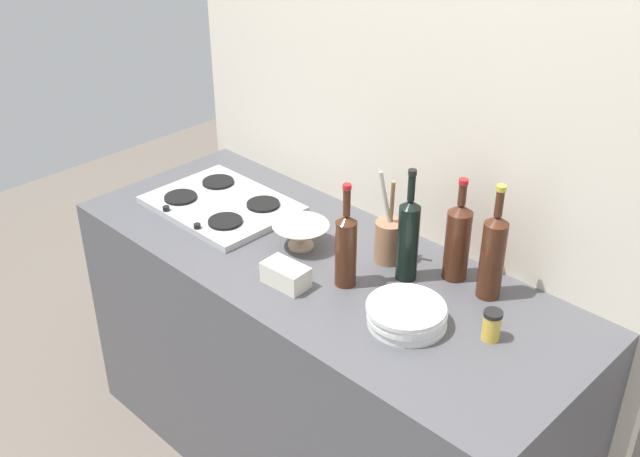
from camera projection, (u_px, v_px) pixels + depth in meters
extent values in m
cube|color=#4C4C51|center=(320.00, 370.00, 2.68)|extent=(1.80, 0.70, 0.90)
cube|color=beige|center=(399.00, 162.00, 2.58)|extent=(1.90, 0.06, 2.25)
cube|color=#B2B2B7|center=(222.00, 205.00, 2.76)|extent=(0.51, 0.39, 0.02)
cylinder|color=black|center=(181.00, 197.00, 2.78)|extent=(0.12, 0.12, 0.01)
cylinder|color=black|center=(225.00, 221.00, 2.62)|extent=(0.12, 0.12, 0.01)
cylinder|color=black|center=(218.00, 182.00, 2.89)|extent=(0.12, 0.12, 0.01)
cylinder|color=black|center=(263.00, 204.00, 2.73)|extent=(0.12, 0.12, 0.01)
cylinder|color=black|center=(166.00, 209.00, 2.70)|extent=(0.02, 0.02, 0.02)
cylinder|color=black|center=(197.00, 226.00, 2.59)|extent=(0.02, 0.02, 0.02)
cylinder|color=white|center=(407.00, 322.00, 2.17)|extent=(0.23, 0.23, 0.01)
cylinder|color=white|center=(407.00, 318.00, 2.16)|extent=(0.23, 0.23, 0.01)
cylinder|color=white|center=(406.00, 315.00, 2.15)|extent=(0.23, 0.23, 0.01)
cylinder|color=white|center=(407.00, 311.00, 2.15)|extent=(0.23, 0.23, 0.01)
cylinder|color=white|center=(406.00, 307.00, 2.14)|extent=(0.23, 0.23, 0.01)
cylinder|color=#472314|center=(346.00, 253.00, 2.30)|extent=(0.07, 0.07, 0.22)
cone|color=#472314|center=(346.00, 219.00, 2.24)|extent=(0.07, 0.07, 0.02)
cylinder|color=#472314|center=(347.00, 202.00, 2.21)|extent=(0.02, 0.02, 0.08)
cylinder|color=#B21E1E|center=(347.00, 187.00, 2.18)|extent=(0.03, 0.03, 0.02)
cylinder|color=#472314|center=(492.00, 260.00, 2.23)|extent=(0.07, 0.07, 0.25)
cone|color=#472314|center=(497.00, 220.00, 2.17)|extent=(0.07, 0.07, 0.03)
cylinder|color=#472314|center=(499.00, 203.00, 2.14)|extent=(0.02, 0.02, 0.08)
cylinder|color=gold|center=(501.00, 188.00, 2.12)|extent=(0.03, 0.03, 0.02)
cylinder|color=#472314|center=(457.00, 245.00, 2.32)|extent=(0.08, 0.08, 0.23)
cone|color=#472314|center=(461.00, 209.00, 2.26)|extent=(0.08, 0.08, 0.03)
cylinder|color=#472314|center=(462.00, 194.00, 2.24)|extent=(0.02, 0.02, 0.07)
cylinder|color=#B21E1E|center=(464.00, 182.00, 2.22)|extent=(0.03, 0.03, 0.02)
cylinder|color=black|center=(408.00, 243.00, 2.32)|extent=(0.07, 0.07, 0.25)
cone|color=black|center=(410.00, 204.00, 2.25)|extent=(0.07, 0.07, 0.02)
cylinder|color=black|center=(411.00, 188.00, 2.22)|extent=(0.02, 0.02, 0.08)
cylinder|color=black|center=(413.00, 172.00, 2.20)|extent=(0.03, 0.03, 0.02)
cylinder|color=beige|center=(301.00, 245.00, 2.53)|extent=(0.08, 0.08, 0.01)
cone|color=beige|center=(301.00, 234.00, 2.51)|extent=(0.19, 0.19, 0.07)
cube|color=silver|center=(286.00, 275.00, 2.33)|extent=(0.15, 0.09, 0.07)
cylinder|color=#996B4C|center=(389.00, 241.00, 2.43)|extent=(0.09, 0.09, 0.14)
cylinder|color=#997247|center=(391.00, 211.00, 2.38)|extent=(0.05, 0.05, 0.24)
cylinder|color=#B7B7B2|center=(387.00, 209.00, 2.38)|extent=(0.05, 0.05, 0.26)
cylinder|color=gold|center=(491.00, 327.00, 2.09)|extent=(0.05, 0.05, 0.08)
cylinder|color=black|center=(493.00, 314.00, 2.07)|extent=(0.05, 0.05, 0.01)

